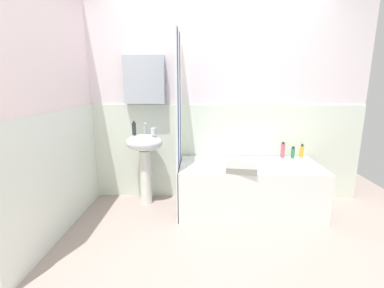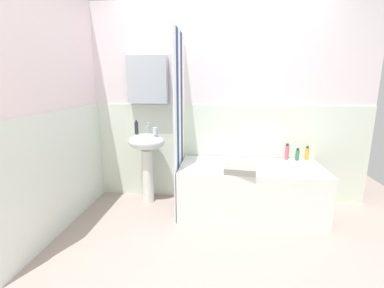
{
  "view_description": "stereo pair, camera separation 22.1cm",
  "coord_description": "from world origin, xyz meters",
  "px_view_note": "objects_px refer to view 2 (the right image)",
  "views": [
    {
      "loc": [
        -0.2,
        -2.1,
        1.46
      ],
      "look_at": [
        -0.28,
        0.8,
        0.81
      ],
      "focal_mm": 25.37,
      "sensor_mm": 36.0,
      "label": 1
    },
    {
      "loc": [
        0.02,
        -2.08,
        1.46
      ],
      "look_at": [
        -0.28,
        0.8,
        0.81
      ],
      "focal_mm": 25.37,
      "sensor_mm": 36.0,
      "label": 2
    }
  ],
  "objects_px": {
    "soap_dispenser": "(136,128)",
    "conditioner_bottle": "(307,154)",
    "lotion_bottle": "(287,152)",
    "body_wash_bottle": "(297,155)",
    "towel_folded": "(240,169)",
    "sink": "(147,152)",
    "bathtub": "(250,189)",
    "toothbrush_cup": "(155,131)"
  },
  "relations": [
    {
      "from": "bathtub",
      "to": "lotion_bottle",
      "type": "distance_m",
      "value": 0.66
    },
    {
      "from": "sink",
      "to": "lotion_bottle",
      "type": "relative_size",
      "value": 4.44
    },
    {
      "from": "soap_dispenser",
      "to": "body_wash_bottle",
      "type": "height_order",
      "value": "soap_dispenser"
    },
    {
      "from": "lotion_bottle",
      "to": "conditioner_bottle",
      "type": "bearing_deg",
      "value": 0.83
    },
    {
      "from": "body_wash_bottle",
      "to": "towel_folded",
      "type": "height_order",
      "value": "body_wash_bottle"
    },
    {
      "from": "soap_dispenser",
      "to": "conditioner_bottle",
      "type": "bearing_deg",
      "value": 4.52
    },
    {
      "from": "conditioner_bottle",
      "to": "lotion_bottle",
      "type": "relative_size",
      "value": 0.87
    },
    {
      "from": "soap_dispenser",
      "to": "lotion_bottle",
      "type": "distance_m",
      "value": 1.82
    },
    {
      "from": "toothbrush_cup",
      "to": "bathtub",
      "type": "height_order",
      "value": "toothbrush_cup"
    },
    {
      "from": "sink",
      "to": "conditioner_bottle",
      "type": "bearing_deg",
      "value": 3.96
    },
    {
      "from": "sink",
      "to": "towel_folded",
      "type": "distance_m",
      "value": 1.17
    },
    {
      "from": "lotion_bottle",
      "to": "towel_folded",
      "type": "height_order",
      "value": "lotion_bottle"
    },
    {
      "from": "bathtub",
      "to": "towel_folded",
      "type": "xyz_separation_m",
      "value": [
        -0.14,
        -0.24,
        0.31
      ]
    },
    {
      "from": "bathtub",
      "to": "toothbrush_cup",
      "type": "bearing_deg",
      "value": 173.15
    },
    {
      "from": "sink",
      "to": "body_wash_bottle",
      "type": "relative_size",
      "value": 5.9
    },
    {
      "from": "soap_dispenser",
      "to": "lotion_bottle",
      "type": "relative_size",
      "value": 0.85
    },
    {
      "from": "sink",
      "to": "toothbrush_cup",
      "type": "relative_size",
      "value": 10.43
    },
    {
      "from": "toothbrush_cup",
      "to": "towel_folded",
      "type": "distance_m",
      "value": 1.09
    },
    {
      "from": "soap_dispenser",
      "to": "conditioner_bottle",
      "type": "distance_m",
      "value": 2.05
    },
    {
      "from": "soap_dispenser",
      "to": "toothbrush_cup",
      "type": "height_order",
      "value": "soap_dispenser"
    },
    {
      "from": "lotion_bottle",
      "to": "towel_folded",
      "type": "relative_size",
      "value": 0.62
    },
    {
      "from": "toothbrush_cup",
      "to": "towel_folded",
      "type": "relative_size",
      "value": 0.26
    },
    {
      "from": "towel_folded",
      "to": "lotion_bottle",
      "type": "bearing_deg",
      "value": 42.49
    },
    {
      "from": "conditioner_bottle",
      "to": "lotion_bottle",
      "type": "xyz_separation_m",
      "value": [
        -0.23,
        -0.0,
        0.01
      ]
    },
    {
      "from": "sink",
      "to": "toothbrush_cup",
      "type": "xyz_separation_m",
      "value": [
        0.12,
        -0.04,
        0.27
      ]
    },
    {
      "from": "towel_folded",
      "to": "body_wash_bottle",
      "type": "bearing_deg",
      "value": 36.16
    },
    {
      "from": "sink",
      "to": "toothbrush_cup",
      "type": "bearing_deg",
      "value": -16.96
    },
    {
      "from": "sink",
      "to": "soap_dispenser",
      "type": "bearing_deg",
      "value": -165.9
    },
    {
      "from": "conditioner_bottle",
      "to": "soap_dispenser",
      "type": "bearing_deg",
      "value": -175.48
    },
    {
      "from": "towel_folded",
      "to": "soap_dispenser",
      "type": "bearing_deg",
      "value": 162.34
    },
    {
      "from": "soap_dispenser",
      "to": "bathtub",
      "type": "height_order",
      "value": "soap_dispenser"
    },
    {
      "from": "body_wash_bottle",
      "to": "towel_folded",
      "type": "xyz_separation_m",
      "value": [
        -0.71,
        -0.52,
        -0.04
      ]
    },
    {
      "from": "bathtub",
      "to": "body_wash_bottle",
      "type": "xyz_separation_m",
      "value": [
        0.57,
        0.28,
        0.35
      ]
    },
    {
      "from": "sink",
      "to": "bathtub",
      "type": "distance_m",
      "value": 1.29
    },
    {
      "from": "lotion_bottle",
      "to": "sink",
      "type": "bearing_deg",
      "value": -175.6
    },
    {
      "from": "toothbrush_cup",
      "to": "body_wash_bottle",
      "type": "bearing_deg",
      "value": 4.88
    },
    {
      "from": "conditioner_bottle",
      "to": "towel_folded",
      "type": "height_order",
      "value": "conditioner_bottle"
    },
    {
      "from": "bathtub",
      "to": "towel_folded",
      "type": "height_order",
      "value": "towel_folded"
    },
    {
      "from": "toothbrush_cup",
      "to": "lotion_bottle",
      "type": "relative_size",
      "value": 0.43
    },
    {
      "from": "bathtub",
      "to": "lotion_bottle",
      "type": "height_order",
      "value": "lotion_bottle"
    },
    {
      "from": "bathtub",
      "to": "conditioner_bottle",
      "type": "xyz_separation_m",
      "value": [
        0.68,
        0.3,
        0.36
      ]
    },
    {
      "from": "towel_folded",
      "to": "sink",
      "type": "bearing_deg",
      "value": 159.45
    }
  ]
}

